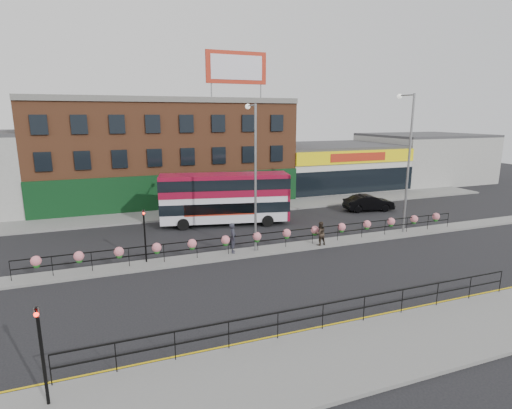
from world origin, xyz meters
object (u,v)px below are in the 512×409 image
object	(u,v)px
double_decker_bus	(225,194)
pedestrian_b	(320,233)
lamp_column_east	(407,152)
pedestrian_a	(233,238)
car	(369,203)
lamp_column_west	(254,166)

from	to	relation	value
double_decker_bus	pedestrian_b	bearing A→B (deg)	-60.79
double_decker_bus	pedestrian_b	world-z (taller)	double_decker_bus
lamp_column_east	pedestrian_a	bearing A→B (deg)	-179.36
double_decker_bus	pedestrian_a	xyz separation A→B (m)	(-1.61, -7.17, -1.43)
pedestrian_a	pedestrian_b	size ratio (longest dim) A/B	1.20
lamp_column_east	car	bearing A→B (deg)	73.01
lamp_column_west	lamp_column_east	bearing A→B (deg)	0.23
car	pedestrian_b	size ratio (longest dim) A/B	2.95
double_decker_bus	lamp_column_east	world-z (taller)	lamp_column_east
double_decker_bus	car	xyz separation A→B (m)	(13.88, -0.06, -1.80)
double_decker_bus	car	bearing A→B (deg)	-0.25
pedestrian_b	lamp_column_west	world-z (taller)	lamp_column_west
pedestrian_b	double_decker_bus	bearing A→B (deg)	-63.38
lamp_column_west	lamp_column_east	xyz separation A→B (m)	(11.88, 0.05, 0.49)
car	lamp_column_east	world-z (taller)	lamp_column_east
lamp_column_east	double_decker_bus	bearing A→B (deg)	149.16
lamp_column_west	double_decker_bus	bearing A→B (deg)	89.03
pedestrian_a	lamp_column_west	world-z (taller)	lamp_column_west
double_decker_bus	lamp_column_west	bearing A→B (deg)	-90.97
car	pedestrian_a	xyz separation A→B (m)	(-15.49, -7.11, 0.37)
car	pedestrian_b	distance (m)	12.27
car	lamp_column_east	distance (m)	9.06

